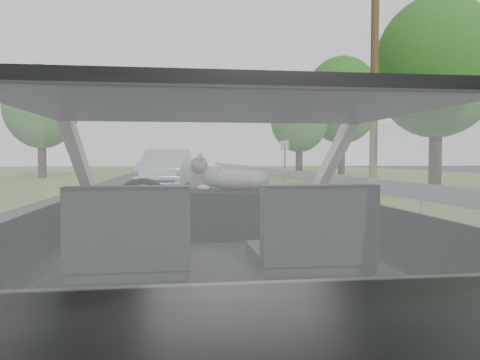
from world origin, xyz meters
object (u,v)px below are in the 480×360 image
object	(u,v)px
subject_car	(218,253)
other_car	(167,169)
cat	(237,178)
utility_pole	(374,77)
highway_sign	(285,160)

from	to	relation	value
subject_car	other_car	world-z (taller)	other_car
cat	other_car	world-z (taller)	other_car
subject_car	other_car	distance (m)	16.74
cat	utility_pole	size ratio (longest dim) A/B	0.07
utility_pole	other_car	bearing A→B (deg)	141.07
cat	subject_car	bearing A→B (deg)	-95.39
subject_car	highway_sign	world-z (taller)	highway_sign
highway_sign	other_car	bearing A→B (deg)	-152.74
subject_car	utility_pole	distance (m)	13.23
highway_sign	utility_pole	distance (m)	12.98
other_car	utility_pole	bearing A→B (deg)	-32.04
other_car	highway_sign	size ratio (longest dim) A/B	2.12
cat	highway_sign	world-z (taller)	highway_sign
subject_car	highway_sign	distance (m)	24.95
subject_car	cat	distance (m)	0.72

